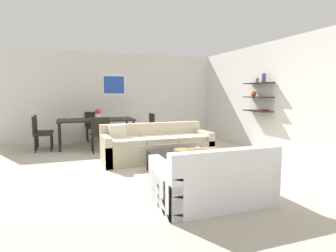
# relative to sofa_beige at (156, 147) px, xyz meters

# --- Properties ---
(ground_plane) EXTENTS (18.00, 18.00, 0.00)m
(ground_plane) POSITION_rel_sofa_beige_xyz_m (-0.08, -0.34, -0.29)
(ground_plane) COLOR #BCB29E
(back_wall_unit) EXTENTS (8.40, 0.09, 2.70)m
(back_wall_unit) POSITION_rel_sofa_beige_xyz_m (0.21, 3.19, 1.06)
(back_wall_unit) COLOR silver
(back_wall_unit) RESTS_ON ground
(right_wall_shelf_unit) EXTENTS (0.34, 8.20, 2.70)m
(right_wall_shelf_unit) POSITION_rel_sofa_beige_xyz_m (2.94, 0.26, 1.06)
(right_wall_shelf_unit) COLOR silver
(right_wall_shelf_unit) RESTS_ON ground
(sofa_beige) EXTENTS (2.33, 0.90, 0.78)m
(sofa_beige) POSITION_rel_sofa_beige_xyz_m (0.00, 0.00, 0.00)
(sofa_beige) COLOR beige
(sofa_beige) RESTS_ON ground
(loveseat_white) EXTENTS (1.49, 0.90, 0.78)m
(loveseat_white) POSITION_rel_sofa_beige_xyz_m (-0.03, -2.56, 0.00)
(loveseat_white) COLOR white
(loveseat_white) RESTS_ON ground
(coffee_table) EXTENTS (1.13, 0.95, 0.38)m
(coffee_table) POSITION_rel_sofa_beige_xyz_m (0.14, -1.18, -0.10)
(coffee_table) COLOR black
(coffee_table) RESTS_ON ground
(decorative_bowl) EXTENTS (0.34, 0.34, 0.06)m
(decorative_bowl) POSITION_rel_sofa_beige_xyz_m (0.14, -1.14, 0.12)
(decorative_bowl) COLOR #99844C
(decorative_bowl) RESTS_ON coffee_table
(candle_jar) EXTENTS (0.09, 0.09, 0.08)m
(candle_jar) POSITION_rel_sofa_beige_xyz_m (0.44, -1.15, 0.13)
(candle_jar) COLOR silver
(candle_jar) RESTS_ON coffee_table
(dining_table) EXTENTS (2.00, 1.03, 0.75)m
(dining_table) POSITION_rel_sofa_beige_xyz_m (-1.05, 2.09, 0.40)
(dining_table) COLOR black
(dining_table) RESTS_ON ground
(dining_chair_left_far) EXTENTS (0.44, 0.44, 0.88)m
(dining_chair_left_far) POSITION_rel_sofa_beige_xyz_m (-2.46, 2.32, 0.21)
(dining_chair_left_far) COLOR black
(dining_chair_left_far) RESTS_ON ground
(dining_chair_left_near) EXTENTS (0.44, 0.44, 0.88)m
(dining_chair_left_near) POSITION_rel_sofa_beige_xyz_m (-2.46, 1.86, 0.21)
(dining_chair_left_near) COLOR black
(dining_chair_left_near) RESTS_ON ground
(dining_chair_right_near) EXTENTS (0.44, 0.44, 0.88)m
(dining_chair_right_near) POSITION_rel_sofa_beige_xyz_m (0.35, 1.86, 0.21)
(dining_chair_right_near) COLOR black
(dining_chair_right_near) RESTS_ON ground
(dining_chair_head) EXTENTS (0.44, 0.44, 0.88)m
(dining_chair_head) POSITION_rel_sofa_beige_xyz_m (-1.05, 3.01, 0.21)
(dining_chair_head) COLOR black
(dining_chair_head) RESTS_ON ground
(dining_chair_foot) EXTENTS (0.44, 0.44, 0.88)m
(dining_chair_foot) POSITION_rel_sofa_beige_xyz_m (-1.05, 1.17, 0.21)
(dining_chair_foot) COLOR black
(dining_chair_foot) RESTS_ON ground
(wine_glass_foot) EXTENTS (0.07, 0.07, 0.17)m
(wine_glass_foot) POSITION_rel_sofa_beige_xyz_m (-1.05, 1.63, 0.58)
(wine_glass_foot) COLOR silver
(wine_glass_foot) RESTS_ON dining_table
(wine_glass_left_far) EXTENTS (0.07, 0.07, 0.16)m
(wine_glass_left_far) POSITION_rel_sofa_beige_xyz_m (-1.78, 2.21, 0.57)
(wine_glass_left_far) COLOR silver
(wine_glass_left_far) RESTS_ON dining_table
(wine_glass_right_near) EXTENTS (0.07, 0.07, 0.17)m
(wine_glass_right_near) POSITION_rel_sofa_beige_xyz_m (-0.33, 1.96, 0.58)
(wine_glass_right_near) COLOR silver
(wine_glass_right_near) RESTS_ON dining_table
(centerpiece_vase) EXTENTS (0.16, 0.16, 0.28)m
(centerpiece_vase) POSITION_rel_sofa_beige_xyz_m (-1.00, 2.05, 0.60)
(centerpiece_vase) COLOR silver
(centerpiece_vase) RESTS_ON dining_table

